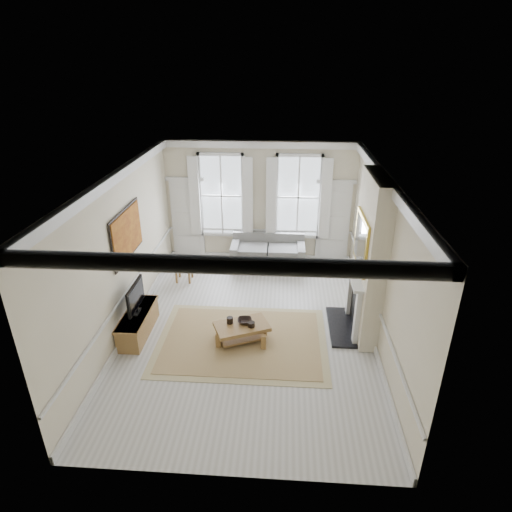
# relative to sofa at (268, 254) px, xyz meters

# --- Properties ---
(floor) EXTENTS (7.20, 7.20, 0.00)m
(floor) POSITION_rel_sofa_xyz_m (-0.27, -3.11, -0.37)
(floor) COLOR #B7B5AD
(floor) RESTS_ON ground
(ceiling) EXTENTS (7.20, 7.20, 0.00)m
(ceiling) POSITION_rel_sofa_xyz_m (-0.27, -3.11, 3.03)
(ceiling) COLOR white
(ceiling) RESTS_ON back_wall
(back_wall) EXTENTS (5.20, 0.00, 5.20)m
(back_wall) POSITION_rel_sofa_xyz_m (-0.27, 0.49, 1.33)
(back_wall) COLOR beige
(back_wall) RESTS_ON floor
(left_wall) EXTENTS (0.00, 7.20, 7.20)m
(left_wall) POSITION_rel_sofa_xyz_m (-2.87, -3.11, 1.33)
(left_wall) COLOR beige
(left_wall) RESTS_ON floor
(right_wall) EXTENTS (0.00, 7.20, 7.20)m
(right_wall) POSITION_rel_sofa_xyz_m (2.33, -3.11, 1.33)
(right_wall) COLOR beige
(right_wall) RESTS_ON floor
(window_left) EXTENTS (1.26, 0.20, 2.20)m
(window_left) POSITION_rel_sofa_xyz_m (-1.32, 0.44, 1.53)
(window_left) COLOR #B2BCC6
(window_left) RESTS_ON back_wall
(window_right) EXTENTS (1.26, 0.20, 2.20)m
(window_right) POSITION_rel_sofa_xyz_m (0.78, 0.44, 1.53)
(window_right) COLOR #B2BCC6
(window_right) RESTS_ON back_wall
(door_left) EXTENTS (0.90, 0.08, 2.30)m
(door_left) POSITION_rel_sofa_xyz_m (-2.32, 0.45, 0.78)
(door_left) COLOR silver
(door_left) RESTS_ON floor
(door_right) EXTENTS (0.90, 0.08, 2.30)m
(door_right) POSITION_rel_sofa_xyz_m (1.78, 0.45, 0.78)
(door_right) COLOR silver
(door_right) RESTS_ON floor
(painting) EXTENTS (0.05, 1.66, 1.06)m
(painting) POSITION_rel_sofa_xyz_m (-2.83, -2.81, 1.68)
(painting) COLOR #C07921
(painting) RESTS_ON left_wall
(chimney_breast) EXTENTS (0.35, 1.70, 3.38)m
(chimney_breast) POSITION_rel_sofa_xyz_m (2.16, -2.91, 1.33)
(chimney_breast) COLOR beige
(chimney_breast) RESTS_ON floor
(hearth) EXTENTS (0.55, 1.50, 0.05)m
(hearth) POSITION_rel_sofa_xyz_m (1.73, -2.91, -0.35)
(hearth) COLOR black
(hearth) RESTS_ON floor
(fireplace) EXTENTS (0.21, 1.45, 1.33)m
(fireplace) POSITION_rel_sofa_xyz_m (1.93, -2.91, 0.36)
(fireplace) COLOR silver
(fireplace) RESTS_ON floor
(mirror) EXTENTS (0.06, 1.26, 1.06)m
(mirror) POSITION_rel_sofa_xyz_m (1.94, -2.91, 1.68)
(mirror) COLOR gold
(mirror) RESTS_ON chimney_breast
(sofa) EXTENTS (2.02, 0.98, 0.90)m
(sofa) POSITION_rel_sofa_xyz_m (0.00, 0.00, 0.00)
(sofa) COLOR slate
(sofa) RESTS_ON floor
(side_table) EXTENTS (0.50, 0.50, 0.51)m
(side_table) POSITION_rel_sofa_xyz_m (-2.16, -0.99, 0.03)
(side_table) COLOR brown
(side_table) RESTS_ON floor
(rug) EXTENTS (3.50, 2.60, 0.02)m
(rug) POSITION_rel_sofa_xyz_m (-0.38, -3.55, -0.36)
(rug) COLOR tan
(rug) RESTS_ON floor
(coffee_table) EXTENTS (1.24, 1.00, 0.40)m
(coffee_table) POSITION_rel_sofa_xyz_m (-0.38, -3.55, -0.05)
(coffee_table) COLOR brown
(coffee_table) RESTS_ON rug
(ceramic_pot_a) EXTENTS (0.13, 0.13, 0.13)m
(ceramic_pot_a) POSITION_rel_sofa_xyz_m (-0.63, -3.50, 0.10)
(ceramic_pot_a) COLOR black
(ceramic_pot_a) RESTS_ON coffee_table
(ceramic_pot_b) EXTENTS (0.15, 0.15, 0.10)m
(ceramic_pot_b) POSITION_rel_sofa_xyz_m (-0.18, -3.60, 0.08)
(ceramic_pot_b) COLOR black
(ceramic_pot_b) RESTS_ON coffee_table
(bowl) EXTENTS (0.32, 0.32, 0.07)m
(bowl) POSITION_rel_sofa_xyz_m (-0.33, -3.45, 0.07)
(bowl) COLOR black
(bowl) RESTS_ON coffee_table
(tv_stand) EXTENTS (0.47, 1.45, 0.52)m
(tv_stand) POSITION_rel_sofa_xyz_m (-2.61, -3.42, -0.11)
(tv_stand) COLOR brown
(tv_stand) RESTS_ON floor
(tv) EXTENTS (0.08, 0.90, 0.68)m
(tv) POSITION_rel_sofa_xyz_m (-2.58, -3.42, 0.54)
(tv) COLOR black
(tv) RESTS_ON tv_stand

